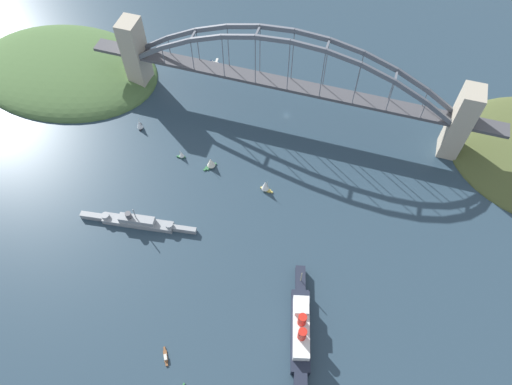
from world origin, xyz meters
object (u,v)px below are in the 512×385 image
object	(u,v)px
seaplane_taxiing_near_bridge	(215,63)
small_boat_6	(140,125)
small_boat_5	(265,186)
small_boat_1	(211,163)
small_boat_3	(181,154)
harbor_arch_bridge	(289,84)
naval_cruiser	(137,222)
ocean_liner	(301,330)
small_boat_0	(166,357)

from	to	relation	value
seaplane_taxiing_near_bridge	small_boat_6	distance (m)	85.62
small_boat_6	small_boat_5	bearing A→B (deg)	165.86
small_boat_1	small_boat_3	xyz separation A→B (m)	(22.48, -1.67, -1.18)
harbor_arch_bridge	seaplane_taxiing_near_bridge	xyz separation A→B (m)	(69.12, -36.12, -29.17)
seaplane_taxiing_near_bridge	small_boat_3	size ratio (longest dim) A/B	1.38
naval_cruiser	small_boat_1	world-z (taller)	naval_cruiser
ocean_liner	small_boat_6	size ratio (longest dim) A/B	8.80
ocean_liner	small_boat_0	world-z (taller)	ocean_liner
seaplane_taxiing_near_bridge	small_boat_0	bearing A→B (deg)	102.84
ocean_liner	small_boat_5	bearing A→B (deg)	-62.48
small_boat_5	naval_cruiser	bearing A→B (deg)	34.86
small_boat_1	harbor_arch_bridge	bearing A→B (deg)	-121.16
naval_cruiser	small_boat_6	xyz separation A→B (m)	(32.17, -75.08, 0.85)
naval_cruiser	small_boat_5	size ratio (longest dim) A/B	7.22
naval_cruiser	seaplane_taxiing_near_bridge	bearing A→B (deg)	-89.17
small_boat_0	naval_cruiser	bearing A→B (deg)	-55.47
ocean_liner	small_boat_0	size ratio (longest dim) A/B	7.79
harbor_arch_bridge	small_boat_1	distance (m)	77.26
harbor_arch_bridge	small_boat_1	bearing A→B (deg)	58.84
harbor_arch_bridge	ocean_liner	bearing A→B (deg)	107.39
small_boat_3	small_boat_1	bearing A→B (deg)	175.74
naval_cruiser	seaplane_taxiing_near_bridge	size ratio (longest dim) A/B	8.17
ocean_liner	naval_cruiser	world-z (taller)	ocean_liner
small_boat_5	small_boat_1	bearing A→B (deg)	-10.90
naval_cruiser	small_boat_1	bearing A→B (deg)	-117.22
small_boat_0	small_boat_3	xyz separation A→B (m)	(42.68, -130.86, 2.35)
small_boat_5	small_boat_0	bearing A→B (deg)	80.16
ocean_liner	small_boat_0	distance (m)	74.85
small_boat_6	seaplane_taxiing_near_bridge	bearing A→B (deg)	-110.47
naval_cruiser	seaplane_taxiing_near_bridge	xyz separation A→B (m)	(2.24, -155.27, -1.28)
harbor_arch_bridge	small_boat_0	distance (m)	194.36
small_boat_3	seaplane_taxiing_near_bridge	bearing A→B (deg)	-84.59
naval_cruiser	seaplane_taxiing_near_bridge	world-z (taller)	naval_cruiser
harbor_arch_bridge	small_boat_3	distance (m)	89.55
naval_cruiser	small_boat_5	distance (m)	86.07
small_boat_5	seaplane_taxiing_near_bridge	bearing A→B (deg)	-55.52
small_boat_6	harbor_arch_bridge	bearing A→B (deg)	-156.02
harbor_arch_bridge	seaplane_taxiing_near_bridge	bearing A→B (deg)	-27.59
small_boat_0	small_boat_6	xyz separation A→B (m)	(81.75, -147.14, 3.24)
small_boat_0	small_boat_3	bearing A→B (deg)	-71.94
small_boat_0	harbor_arch_bridge	bearing A→B (deg)	-95.17
ocean_liner	naval_cruiser	distance (m)	122.30
harbor_arch_bridge	small_boat_3	bearing A→B (deg)	45.17
harbor_arch_bridge	seaplane_taxiing_near_bridge	size ratio (longest dim) A/B	31.91
harbor_arch_bridge	naval_cruiser	bearing A→B (deg)	60.69
small_boat_0	ocean_liner	bearing A→B (deg)	-153.04
small_boat_0	small_boat_5	distance (m)	123.13
harbor_arch_bridge	small_boat_6	xyz separation A→B (m)	(99.05, 44.07, -27.04)
seaplane_taxiing_near_bridge	small_boat_1	world-z (taller)	small_boat_1
ocean_liner	naval_cruiser	size ratio (longest dim) A/B	1.00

